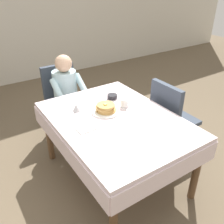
% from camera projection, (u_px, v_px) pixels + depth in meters
% --- Properties ---
extents(ground_plane, '(14.00, 14.00, 0.00)m').
position_uv_depth(ground_plane, '(115.00, 175.00, 2.74)').
color(ground_plane, brown).
extents(dining_table_main, '(1.12, 1.52, 0.74)m').
position_uv_depth(dining_table_main, '(115.00, 126.00, 2.42)').
color(dining_table_main, silver).
rests_on(dining_table_main, ground).
extents(chair_diner, '(0.44, 0.45, 0.93)m').
position_uv_depth(chair_diner, '(63.00, 96.00, 3.30)').
color(chair_diner, '#384251').
rests_on(chair_diner, ground).
extents(diner_person, '(0.40, 0.43, 1.12)m').
position_uv_depth(diner_person, '(67.00, 90.00, 3.12)').
color(diner_person, silver).
rests_on(diner_person, ground).
extents(chair_right_side, '(0.45, 0.44, 0.93)m').
position_uv_depth(chair_right_side, '(170.00, 115.00, 2.85)').
color(chair_right_side, '#384251').
rests_on(chair_right_side, ground).
extents(plate_breakfast, '(0.28, 0.28, 0.02)m').
position_uv_depth(plate_breakfast, '(105.00, 111.00, 2.47)').
color(plate_breakfast, white).
rests_on(plate_breakfast, dining_table_main).
extents(breakfast_stack, '(0.21, 0.20, 0.08)m').
position_uv_depth(breakfast_stack, '(105.00, 108.00, 2.46)').
color(breakfast_stack, tan).
rests_on(breakfast_stack, plate_breakfast).
extents(cup_coffee, '(0.11, 0.08, 0.08)m').
position_uv_depth(cup_coffee, '(124.00, 103.00, 2.56)').
color(cup_coffee, white).
rests_on(cup_coffee, dining_table_main).
extents(bowl_butter, '(0.11, 0.11, 0.04)m').
position_uv_depth(bowl_butter, '(112.00, 97.00, 2.74)').
color(bowl_butter, black).
rests_on(bowl_butter, dining_table_main).
extents(syrup_pitcher, '(0.08, 0.08, 0.07)m').
position_uv_depth(syrup_pitcher, '(76.00, 108.00, 2.48)').
color(syrup_pitcher, silver).
rests_on(syrup_pitcher, dining_table_main).
extents(fork_left_of_plate, '(0.02, 0.18, 0.00)m').
position_uv_depth(fork_left_of_plate, '(90.00, 118.00, 2.37)').
color(fork_left_of_plate, silver).
rests_on(fork_left_of_plate, dining_table_main).
extents(knife_right_of_plate, '(0.03, 0.20, 0.00)m').
position_uv_depth(knife_right_of_plate, '(122.00, 108.00, 2.55)').
color(knife_right_of_plate, silver).
rests_on(knife_right_of_plate, dining_table_main).
extents(spoon_near_edge, '(0.15, 0.01, 0.00)m').
position_uv_depth(spoon_near_edge, '(125.00, 128.00, 2.23)').
color(spoon_near_edge, silver).
rests_on(spoon_near_edge, dining_table_main).
extents(napkin_folded, '(0.18, 0.13, 0.01)m').
position_uv_depth(napkin_folded, '(86.00, 129.00, 2.21)').
color(napkin_folded, white).
rests_on(napkin_folded, dining_table_main).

